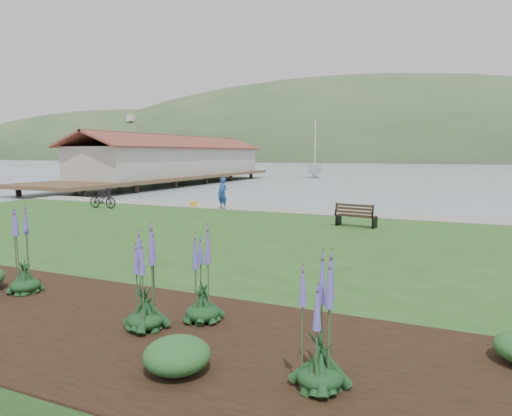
{
  "coord_description": "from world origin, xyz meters",
  "views": [
    {
      "loc": [
        8.95,
        -15.79,
        3.45
      ],
      "look_at": [
        1.77,
        0.41,
        1.3
      ],
      "focal_mm": 32.0,
      "sensor_mm": 36.0,
      "label": 1
    }
  ],
  "objects_px": {
    "park_bench": "(355,215)",
    "person": "(223,191)",
    "bicycle_a": "(106,193)",
    "sailboat": "(315,178)"
  },
  "relations": [
    {
      "from": "bicycle_a",
      "to": "person",
      "type": "bearing_deg",
      "value": -70.99
    },
    {
      "from": "park_bench",
      "to": "person",
      "type": "xyz_separation_m",
      "value": [
        -7.79,
        2.95,
        0.52
      ]
    },
    {
      "from": "park_bench",
      "to": "sailboat",
      "type": "distance_m",
      "value": 45.23
    },
    {
      "from": "sailboat",
      "to": "bicycle_a",
      "type": "bearing_deg",
      "value": -104.08
    },
    {
      "from": "person",
      "to": "park_bench",
      "type": "bearing_deg",
      "value": -4.36
    },
    {
      "from": "park_bench",
      "to": "bicycle_a",
      "type": "distance_m",
      "value": 17.58
    },
    {
      "from": "park_bench",
      "to": "bicycle_a",
      "type": "bearing_deg",
      "value": 174.93
    },
    {
      "from": "park_bench",
      "to": "person",
      "type": "distance_m",
      "value": 8.34
    },
    {
      "from": "park_bench",
      "to": "bicycle_a",
      "type": "height_order",
      "value": "park_bench"
    },
    {
      "from": "person",
      "to": "sailboat",
      "type": "bearing_deg",
      "value": 115.98
    }
  ]
}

